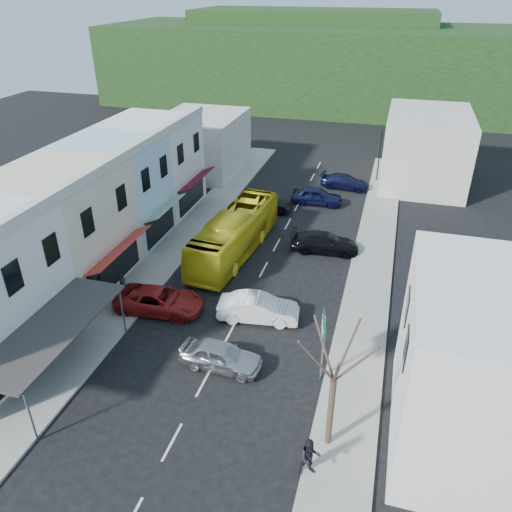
{
  "coord_description": "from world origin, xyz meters",
  "views": [
    {
      "loc": [
        7.97,
        -22.07,
        18.45
      ],
      "look_at": [
        0.0,
        6.0,
        2.2
      ],
      "focal_mm": 35.0,
      "sensor_mm": 36.0,
      "label": 1
    }
  ],
  "objects_px": {
    "pedestrian_left": "(122,282)",
    "car_red": "(159,301)",
    "direction_sign": "(322,349)",
    "traffic_signal": "(379,156)",
    "pedestrian_right": "(310,459)",
    "street_tree": "(334,380)",
    "car_white": "(258,310)",
    "car_silver": "(221,357)",
    "bus": "(235,235)"
  },
  "relations": [
    {
      "from": "pedestrian_right",
      "to": "street_tree",
      "type": "relative_size",
      "value": 0.22
    },
    {
      "from": "pedestrian_right",
      "to": "car_white",
      "type": "bearing_deg",
      "value": 92.68
    },
    {
      "from": "pedestrian_left",
      "to": "street_tree",
      "type": "xyz_separation_m",
      "value": [
        14.91,
        -8.4,
        2.82
      ]
    },
    {
      "from": "direction_sign",
      "to": "pedestrian_right",
      "type": "bearing_deg",
      "value": -96.29
    },
    {
      "from": "traffic_signal",
      "to": "direction_sign",
      "type": "bearing_deg",
      "value": 100.59
    },
    {
      "from": "car_red",
      "to": "pedestrian_right",
      "type": "xyz_separation_m",
      "value": [
        11.3,
        -9.31,
        0.3
      ]
    },
    {
      "from": "car_red",
      "to": "bus",
      "type": "bearing_deg",
      "value": -19.53
    },
    {
      "from": "bus",
      "to": "pedestrian_left",
      "type": "xyz_separation_m",
      "value": [
        -5.33,
        -7.61,
        -0.55
      ]
    },
    {
      "from": "car_silver",
      "to": "car_white",
      "type": "xyz_separation_m",
      "value": [
        0.78,
        4.7,
        0.0
      ]
    },
    {
      "from": "car_white",
      "to": "direction_sign",
      "type": "xyz_separation_m",
      "value": [
        4.54,
        -4.18,
        1.32
      ]
    },
    {
      "from": "pedestrian_left",
      "to": "traffic_signal",
      "type": "relative_size",
      "value": 0.32
    },
    {
      "from": "pedestrian_left",
      "to": "traffic_signal",
      "type": "height_order",
      "value": "traffic_signal"
    },
    {
      "from": "pedestrian_right",
      "to": "direction_sign",
      "type": "relative_size",
      "value": 0.42
    },
    {
      "from": "bus",
      "to": "car_silver",
      "type": "bearing_deg",
      "value": -70.46
    },
    {
      "from": "bus",
      "to": "traffic_signal",
      "type": "bearing_deg",
      "value": 68.73
    },
    {
      "from": "pedestrian_left",
      "to": "direction_sign",
      "type": "xyz_separation_m",
      "value": [
        13.88,
        -4.31,
        1.02
      ]
    },
    {
      "from": "bus",
      "to": "car_silver",
      "type": "height_order",
      "value": "bus"
    },
    {
      "from": "car_red",
      "to": "street_tree",
      "type": "relative_size",
      "value": 0.6
    },
    {
      "from": "traffic_signal",
      "to": "pedestrian_left",
      "type": "bearing_deg",
      "value": 73.19
    },
    {
      "from": "direction_sign",
      "to": "traffic_signal",
      "type": "xyz_separation_m",
      "value": [
        0.8,
        30.92,
        0.64
      ]
    },
    {
      "from": "car_silver",
      "to": "traffic_signal",
      "type": "distance_m",
      "value": 32.09
    },
    {
      "from": "bus",
      "to": "direction_sign",
      "type": "bearing_deg",
      "value": -49.41
    },
    {
      "from": "car_silver",
      "to": "car_white",
      "type": "distance_m",
      "value": 4.76
    },
    {
      "from": "pedestrian_left",
      "to": "car_silver",
      "type": "bearing_deg",
      "value": -107.15
    },
    {
      "from": "bus",
      "to": "street_tree",
      "type": "height_order",
      "value": "street_tree"
    },
    {
      "from": "car_silver",
      "to": "direction_sign",
      "type": "distance_m",
      "value": 5.5
    },
    {
      "from": "car_white",
      "to": "direction_sign",
      "type": "bearing_deg",
      "value": -140.36
    },
    {
      "from": "pedestrian_right",
      "to": "traffic_signal",
      "type": "height_order",
      "value": "traffic_signal"
    },
    {
      "from": "bus",
      "to": "car_red",
      "type": "bearing_deg",
      "value": -99.8
    },
    {
      "from": "bus",
      "to": "car_white",
      "type": "bearing_deg",
      "value": -57.66
    },
    {
      "from": "pedestrian_left",
      "to": "car_red",
      "type": "bearing_deg",
      "value": -94.36
    },
    {
      "from": "car_silver",
      "to": "car_red",
      "type": "distance_m",
      "value": 6.74
    },
    {
      "from": "traffic_signal",
      "to": "pedestrian_right",
      "type": "bearing_deg",
      "value": 101.61
    },
    {
      "from": "direction_sign",
      "to": "car_red",
      "type": "bearing_deg",
      "value": 151.45
    },
    {
      "from": "car_red",
      "to": "traffic_signal",
      "type": "height_order",
      "value": "traffic_signal"
    },
    {
      "from": "bus",
      "to": "pedestrian_left",
      "type": "distance_m",
      "value": 9.31
    },
    {
      "from": "bus",
      "to": "pedestrian_right",
      "type": "bearing_deg",
      "value": -58.15
    },
    {
      "from": "pedestrian_right",
      "to": "direction_sign",
      "type": "xyz_separation_m",
      "value": [
        -0.5,
        5.92,
        1.02
      ]
    },
    {
      "from": "direction_sign",
      "to": "traffic_signal",
      "type": "relative_size",
      "value": 0.76
    },
    {
      "from": "street_tree",
      "to": "traffic_signal",
      "type": "bearing_deg",
      "value": 90.37
    },
    {
      "from": "direction_sign",
      "to": "car_silver",
      "type": "bearing_deg",
      "value": 174.5
    },
    {
      "from": "pedestrian_left",
      "to": "traffic_signal",
      "type": "distance_m",
      "value": 30.43
    },
    {
      "from": "car_silver",
      "to": "pedestrian_right",
      "type": "xyz_separation_m",
      "value": [
        5.81,
        -5.4,
        0.3
      ]
    },
    {
      "from": "car_white",
      "to": "car_red",
      "type": "relative_size",
      "value": 0.96
    },
    {
      "from": "car_silver",
      "to": "direction_sign",
      "type": "bearing_deg",
      "value": -81.55
    },
    {
      "from": "traffic_signal",
      "to": "street_tree",
      "type": "bearing_deg",
      "value": 102.44
    },
    {
      "from": "car_red",
      "to": "direction_sign",
      "type": "distance_m",
      "value": 11.4
    },
    {
      "from": "bus",
      "to": "pedestrian_right",
      "type": "xyz_separation_m",
      "value": [
        9.05,
        -17.85,
        -0.55
      ]
    },
    {
      "from": "car_silver",
      "to": "direction_sign",
      "type": "xyz_separation_m",
      "value": [
        5.31,
        0.52,
        1.32
      ]
    },
    {
      "from": "car_silver",
      "to": "pedestrian_right",
      "type": "distance_m",
      "value": 7.94
    }
  ]
}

